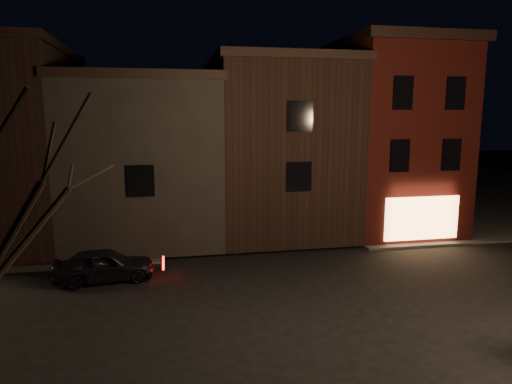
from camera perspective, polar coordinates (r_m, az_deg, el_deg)
ground at (r=17.03m, az=5.56°, el=-13.17°), size 120.00×120.00×0.00m
sidewalk_far_right at (r=43.28m, az=23.64°, el=0.14°), size 30.00×30.00×0.12m
corner_building at (r=27.56m, az=16.17°, el=6.79°), size 6.50×8.50×10.50m
row_building_a at (r=26.29m, az=2.29°, el=5.80°), size 7.30×10.30×9.40m
row_building_b at (r=25.64m, az=-13.73°, el=4.32°), size 7.80×10.30×8.40m
parked_car_a at (r=19.42m, az=-18.44°, el=-8.64°), size 4.02×1.93×1.32m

